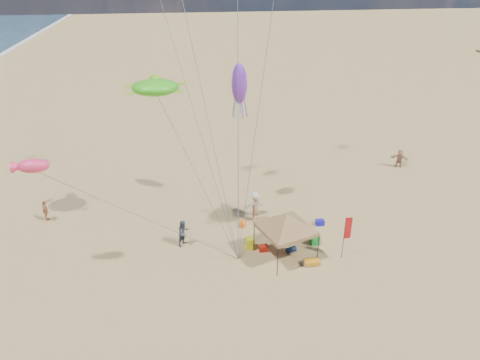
{
  "coord_description": "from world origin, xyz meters",
  "views": [
    {
      "loc": [
        -3.64,
        -20.94,
        15.94
      ],
      "look_at": [
        0.0,
        3.0,
        4.0
      ],
      "focal_mm": 33.46,
      "sensor_mm": 36.0,
      "label": 1
    }
  ],
  "objects_px": {
    "cooler_red": "(263,248)",
    "person_far_c": "(399,158)",
    "canopy_tent": "(287,216)",
    "beach_cart": "(312,262)",
    "cooler_blue": "(320,223)",
    "person_far_a": "(46,211)",
    "person_near_c": "(255,204)",
    "chair_yellow": "(250,243)",
    "feather_flag": "(347,231)",
    "person_near_a": "(255,208)",
    "person_near_b": "(184,233)",
    "chair_green": "(315,239)"
  },
  "relations": [
    {
      "from": "person_near_c",
      "to": "person_near_a",
      "type": "bearing_deg",
      "value": 71.82
    },
    {
      "from": "chair_green",
      "to": "person_far_c",
      "type": "relative_size",
      "value": 0.44
    },
    {
      "from": "chair_yellow",
      "to": "beach_cart",
      "type": "relative_size",
      "value": 0.78
    },
    {
      "from": "cooler_red",
      "to": "cooler_blue",
      "type": "height_order",
      "value": "same"
    },
    {
      "from": "chair_yellow",
      "to": "person_near_b",
      "type": "bearing_deg",
      "value": 165.84
    },
    {
      "from": "beach_cart",
      "to": "person_near_a",
      "type": "xyz_separation_m",
      "value": [
        -2.36,
        5.41,
        0.71
      ]
    },
    {
      "from": "feather_flag",
      "to": "person_far_c",
      "type": "bearing_deg",
      "value": 51.76
    },
    {
      "from": "feather_flag",
      "to": "person_near_b",
      "type": "xyz_separation_m",
      "value": [
        -9.36,
        2.79,
        -1.03
      ]
    },
    {
      "from": "person_near_b",
      "to": "person_near_c",
      "type": "height_order",
      "value": "person_near_c"
    },
    {
      "from": "beach_cart",
      "to": "person_near_b",
      "type": "relative_size",
      "value": 0.53
    },
    {
      "from": "person_near_a",
      "to": "person_far_a",
      "type": "xyz_separation_m",
      "value": [
        -14.01,
        2.1,
        -0.17
      ]
    },
    {
      "from": "feather_flag",
      "to": "person_far_a",
      "type": "relative_size",
      "value": 1.89
    },
    {
      "from": "person_near_c",
      "to": "person_far_c",
      "type": "height_order",
      "value": "person_near_c"
    },
    {
      "from": "person_near_a",
      "to": "feather_flag",
      "type": "bearing_deg",
      "value": 96.14
    },
    {
      "from": "cooler_red",
      "to": "beach_cart",
      "type": "height_order",
      "value": "cooler_red"
    },
    {
      "from": "canopy_tent",
      "to": "chair_yellow",
      "type": "distance_m",
      "value": 3.33
    },
    {
      "from": "cooler_red",
      "to": "person_far_c",
      "type": "height_order",
      "value": "person_far_c"
    },
    {
      "from": "person_near_b",
      "to": "person_far_a",
      "type": "xyz_separation_m",
      "value": [
        -9.13,
        4.3,
        -0.11
      ]
    },
    {
      "from": "chair_green",
      "to": "person_near_a",
      "type": "height_order",
      "value": "person_near_a"
    },
    {
      "from": "feather_flag",
      "to": "cooler_red",
      "type": "distance_m",
      "value": 5.11
    },
    {
      "from": "canopy_tent",
      "to": "beach_cart",
      "type": "height_order",
      "value": "canopy_tent"
    },
    {
      "from": "chair_green",
      "to": "beach_cart",
      "type": "relative_size",
      "value": 0.78
    },
    {
      "from": "person_near_a",
      "to": "person_near_b",
      "type": "height_order",
      "value": "person_near_a"
    },
    {
      "from": "cooler_blue",
      "to": "person_far_a",
      "type": "height_order",
      "value": "person_far_a"
    },
    {
      "from": "person_far_a",
      "to": "person_far_c",
      "type": "xyz_separation_m",
      "value": [
        27.73,
        4.63,
        0.06
      ]
    },
    {
      "from": "person_near_c",
      "to": "person_far_a",
      "type": "relative_size",
      "value": 1.19
    },
    {
      "from": "feather_flag",
      "to": "person_near_c",
      "type": "relative_size",
      "value": 1.6
    },
    {
      "from": "cooler_red",
      "to": "chair_yellow",
      "type": "distance_m",
      "value": 0.88
    },
    {
      "from": "cooler_blue",
      "to": "beach_cart",
      "type": "relative_size",
      "value": 0.6
    },
    {
      "from": "canopy_tent",
      "to": "beach_cart",
      "type": "relative_size",
      "value": 5.8
    },
    {
      "from": "cooler_red",
      "to": "person_far_c",
      "type": "relative_size",
      "value": 0.34
    },
    {
      "from": "cooler_red",
      "to": "person_far_a",
      "type": "distance_m",
      "value": 15.02
    },
    {
      "from": "cooler_red",
      "to": "person_far_c",
      "type": "distance_m",
      "value": 17.31
    },
    {
      "from": "chair_green",
      "to": "beach_cart",
      "type": "xyz_separation_m",
      "value": [
        -0.81,
        -2.05,
        -0.15
      ]
    },
    {
      "from": "cooler_red",
      "to": "chair_yellow",
      "type": "bearing_deg",
      "value": 151.29
    },
    {
      "from": "person_near_a",
      "to": "person_far_c",
      "type": "distance_m",
      "value": 15.28
    },
    {
      "from": "cooler_red",
      "to": "person_near_c",
      "type": "relative_size",
      "value": 0.31
    },
    {
      "from": "person_far_a",
      "to": "cooler_blue",
      "type": "bearing_deg",
      "value": -122.92
    },
    {
      "from": "chair_yellow",
      "to": "person_far_a",
      "type": "height_order",
      "value": "person_far_a"
    },
    {
      "from": "cooler_red",
      "to": "person_near_a",
      "type": "height_order",
      "value": "person_near_a"
    },
    {
      "from": "beach_cart",
      "to": "person_far_a",
      "type": "xyz_separation_m",
      "value": [
        -16.37,
        7.51,
        0.54
      ]
    },
    {
      "from": "canopy_tent",
      "to": "person_near_a",
      "type": "xyz_separation_m",
      "value": [
        -1.01,
        4.36,
        -1.91
      ]
    },
    {
      "from": "person_near_b",
      "to": "canopy_tent",
      "type": "bearing_deg",
      "value": -67.09
    },
    {
      "from": "cooler_blue",
      "to": "person_near_a",
      "type": "bearing_deg",
      "value": 162.85
    },
    {
      "from": "chair_yellow",
      "to": "person_far_c",
      "type": "relative_size",
      "value": 0.44
    },
    {
      "from": "chair_green",
      "to": "person_near_c",
      "type": "distance_m",
      "value": 5.09
    },
    {
      "from": "canopy_tent",
      "to": "person_near_b",
      "type": "xyz_separation_m",
      "value": [
        -5.89,
        2.16,
        -1.97
      ]
    },
    {
      "from": "person_near_a",
      "to": "beach_cart",
      "type": "bearing_deg",
      "value": 77.79
    },
    {
      "from": "canopy_tent",
      "to": "cooler_blue",
      "type": "relative_size",
      "value": 9.67
    },
    {
      "from": "chair_yellow",
      "to": "person_far_c",
      "type": "distance_m",
      "value": 17.68
    }
  ]
}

